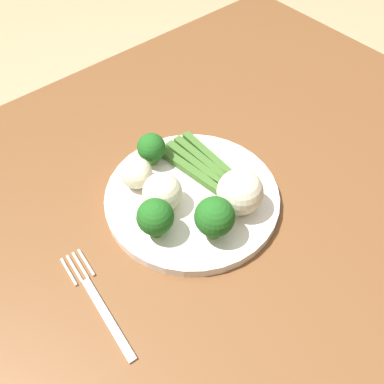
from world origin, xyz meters
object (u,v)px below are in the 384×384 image
Objects in this scene: asparagus_bundle at (207,169)px; broccoli_front_left at (155,217)px; broccoli_front at (215,217)px; broccoli_left at (151,148)px; cauliflower_back at (162,192)px; plate at (192,198)px; cauliflower_edge at (240,192)px; dining_table at (177,291)px; fork at (98,302)px; cauliflower_mid at (136,173)px.

asparagus_bundle is 2.61× the size of broccoli_front_left.
broccoli_front is 0.16m from broccoli_left.
cauliflower_back reaches higher than asparagus_bundle.
plate is 0.08m from broccoli_front.
plate is at bearing 14.30° from broccoli_front_left.
dining_table is at bearing 173.52° from cauliflower_edge.
broccoli_front is 0.38× the size of fork.
cauliflower_back is (-0.04, 0.01, 0.03)m from plate.
dining_table is at bearing -73.64° from broccoli_front_left.
cauliflower_mid is (0.02, 0.11, 0.16)m from dining_table.
asparagus_bundle is 0.92× the size of fork.
cauliflower_edge is at bearing -87.26° from fork.
cauliflower_mid is 0.18m from fork.
cauliflower_back is at bearing -62.70° from fork.
dining_table is 7.79× the size of asparagus_bundle.
dining_table is at bearing -101.73° from cauliflower_mid.
fork is (-0.15, -0.06, -0.04)m from cauliflower_back.
dining_table is 0.22m from broccoli_left.
cauliflower_mid is at bearing 123.20° from cauliflower_edge.
asparagus_bundle is 0.10m from cauliflower_mid.
broccoli_front_left is 0.12m from cauliflower_edge.
broccoli_front is 1.24× the size of broccoli_left.
broccoli_left reaches higher than plate.
broccoli_front is at bearing -168.46° from cauliflower_edge.
broccoli_front_left reaches higher than plate.
cauliflower_edge is 0.10m from cauliflower_back.
fork is at bearing -158.48° from cauliflower_back.
cauliflower_back is at bearing 41.63° from broccoli_front_left.
asparagus_bundle is at bearing 53.23° from broccoli_front.
cauliflower_mid is 0.84× the size of cauliflower_back.
asparagus_bundle is 0.09m from cauliflower_back.
cauliflower_edge is at bearing -56.80° from cauliflower_mid.
broccoli_left is 0.31× the size of fork.
cauliflower_mid is at bearing 78.27° from dining_table.
broccoli_front_left reaches higher than broccoli_left.
dining_table is 22.15× the size of cauliflower_back.
cauliflower_back reaches higher than dining_table.
dining_table is at bearing -116.36° from broccoli_left.
broccoli_front_left is 0.35× the size of fork.
broccoli_front reaches higher than plate.
broccoli_front_left is (-0.01, 0.03, 0.17)m from dining_table.
plate is at bearing 72.47° from broccoli_front.
cauliflower_edge is (0.03, -0.06, 0.04)m from plate.
cauliflower_back reaches higher than broccoli_left.
broccoli_left is at bearing 63.00° from cauliflower_back.
broccoli_front_left is at bearing -70.88° from fork.
broccoli_front reaches higher than asparagus_bundle.
broccoli_left reaches higher than asparagus_bundle.
asparagus_bundle is 2.84× the size of cauliflower_back.
asparagus_bundle is at bearing 5.12° from cauliflower_back.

